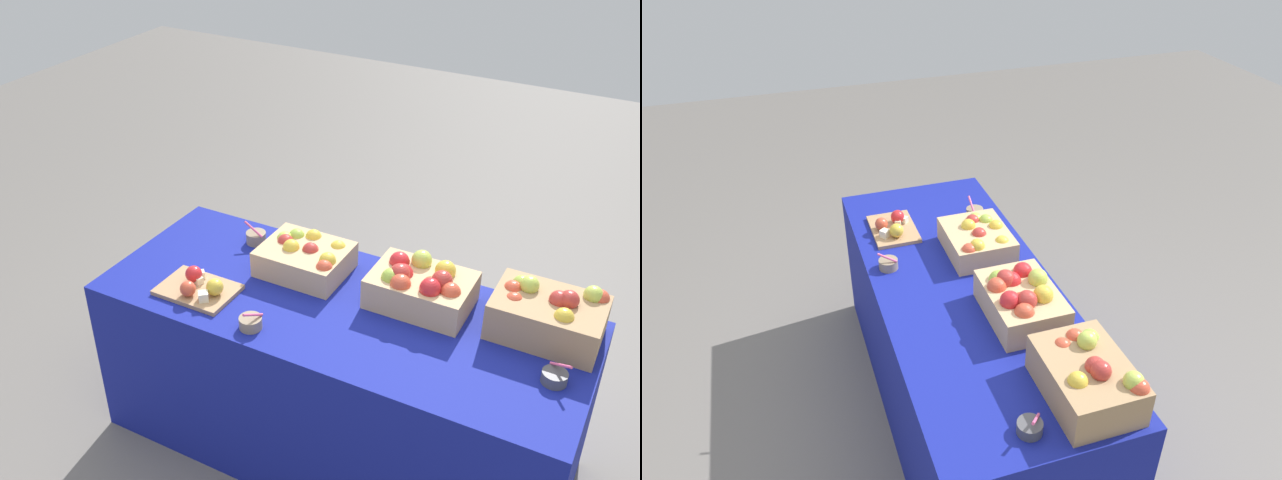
{
  "view_description": "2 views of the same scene",
  "coord_description": "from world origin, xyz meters",
  "views": [
    {
      "loc": [
        1.0,
        -2.03,
        2.4
      ],
      "look_at": [
        -0.09,
        0.0,
        1.0
      ],
      "focal_mm": 40.97,
      "sensor_mm": 36.0,
      "label": 1
    },
    {
      "loc": [
        2.04,
        -0.68,
        2.34
      ],
      "look_at": [
        0.1,
        -0.04,
        1.04
      ],
      "focal_mm": 34.82,
      "sensor_mm": 36.0,
      "label": 2
    }
  ],
  "objects": [
    {
      "name": "apple_crate_right",
      "position": [
        -0.23,
        0.14,
        0.81
      ],
      "size": [
        0.35,
        0.28,
        0.15
      ],
      "color": "tan",
      "rests_on": "table"
    },
    {
      "name": "sample_bowl_near",
      "position": [
        -0.22,
        -0.28,
        0.76
      ],
      "size": [
        0.09,
        0.09,
        0.09
      ],
      "color": "gray",
      "rests_on": "table"
    },
    {
      "name": "cutting_board_front",
      "position": [
        -0.52,
        -0.19,
        0.77
      ],
      "size": [
        0.3,
        0.21,
        0.09
      ],
      "color": "tan",
      "rests_on": "table"
    },
    {
      "name": "sample_bowl_far",
      "position": [
        0.82,
        -0.05,
        0.76
      ],
      "size": [
        0.09,
        0.09,
        0.1
      ],
      "color": "#4C4C51",
      "rests_on": "table"
    },
    {
      "name": "apple_crate_left",
      "position": [
        0.73,
        0.19,
        0.83
      ],
      "size": [
        0.39,
        0.27,
        0.2
      ],
      "color": "tan",
      "rests_on": "table"
    },
    {
      "name": "apple_crate_middle",
      "position": [
        0.26,
        0.15,
        0.82
      ],
      "size": [
        0.38,
        0.27,
        0.18
      ],
      "color": "tan",
      "rests_on": "table"
    },
    {
      "name": "sample_bowl_mid",
      "position": [
        -0.53,
        0.23,
        0.77
      ],
      "size": [
        0.09,
        0.09,
        0.11
      ],
      "color": "gray",
      "rests_on": "table"
    },
    {
      "name": "ground_plane",
      "position": [
        0.0,
        0.0,
        0.0
      ],
      "size": [
        10.0,
        10.0,
        0.0
      ],
      "primitive_type": "plane",
      "color": "slate"
    },
    {
      "name": "table",
      "position": [
        0.0,
        0.0,
        0.37
      ],
      "size": [
        1.9,
        0.76,
        0.74
      ],
      "primitive_type": "cube",
      "color": "navy",
      "rests_on": "ground_plane"
    }
  ]
}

